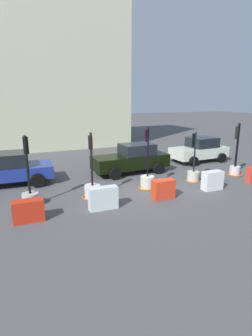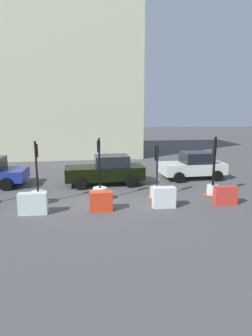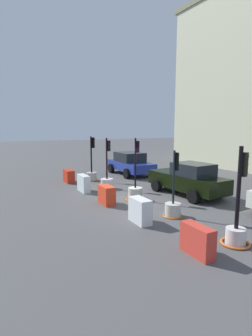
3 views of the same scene
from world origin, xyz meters
The scene contains 14 objects.
ground_plane centered at (0.00, 0.00, 0.00)m, with size 120.00×120.00×0.00m, color #4F4E4F.
traffic_light_0 centered at (-5.43, 0.21, 0.51)m, with size 0.82×0.82×2.88m.
traffic_light_1 centered at (-2.84, 0.09, 0.42)m, with size 0.93×0.93×2.88m.
traffic_light_2 centered at (-0.02, 0.25, 0.42)m, with size 0.90×0.90×2.96m.
traffic_light_3 centered at (2.75, 0.28, 0.43)m, with size 0.79×0.79×2.60m.
traffic_light_4 centered at (5.65, 0.28, 0.55)m, with size 0.87×0.87×2.94m.
construction_barrier_0 centered at (-5.62, -1.27, 0.39)m, with size 1.09×0.50×0.79m.
construction_barrier_1 centered at (-2.83, -1.32, 0.45)m, with size 1.16×0.41×0.91m.
construction_barrier_2 centered at (-0.05, -1.26, 0.42)m, with size 0.98×0.51×0.84m.
construction_barrier_3 centered at (2.70, -1.22, 0.45)m, with size 1.00×0.49×0.91m.
car_white_van centered at (6.00, 3.86, 0.81)m, with size 3.97×2.25×1.66m.
car_blue_estate centered at (-6.22, 3.60, 0.83)m, with size 4.34×2.39×1.63m.
car_black_sedan centered at (0.49, 3.10, 0.83)m, with size 4.49×2.13×1.69m.
building_main_facade centered at (-3.24, 14.70, 7.35)m, with size 15.83×6.59×14.66m.
Camera 1 is at (-6.05, -10.76, 4.26)m, focal length 28.81 mm.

